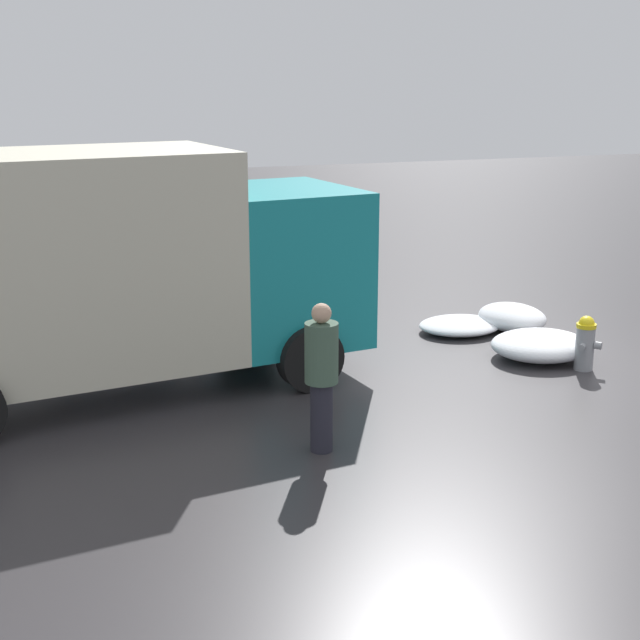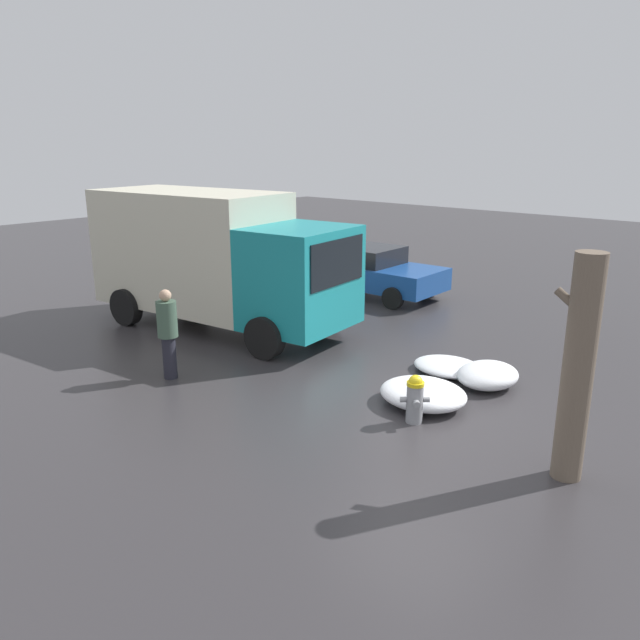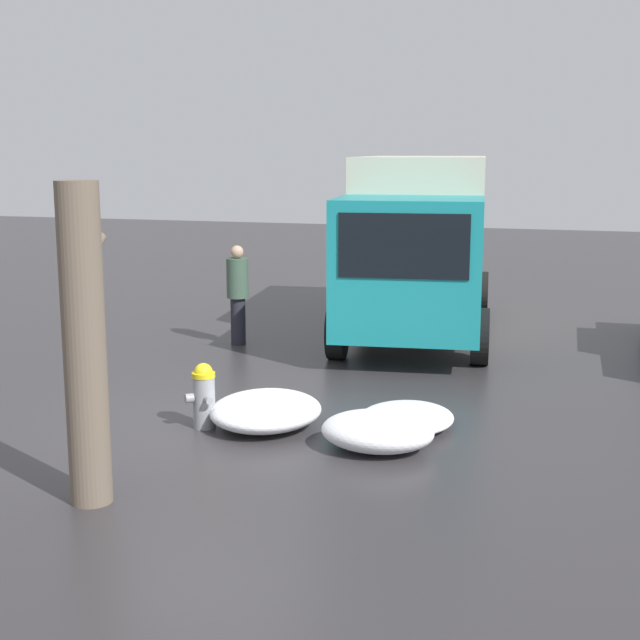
{
  "view_description": "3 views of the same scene",
  "coord_description": "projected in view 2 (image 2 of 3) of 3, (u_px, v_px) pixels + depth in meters",
  "views": [
    {
      "loc": [
        7.76,
        10.25,
        4.13
      ],
      "look_at": [
        3.67,
        -1.09,
        0.81
      ],
      "focal_mm": 50.0,
      "sensor_mm": 36.0,
      "label": 1
    },
    {
      "loc": [
        -4.95,
        7.88,
        4.35
      ],
      "look_at": [
        2.76,
        -0.84,
        1.0
      ],
      "focal_mm": 35.0,
      "sensor_mm": 36.0,
      "label": 2
    },
    {
      "loc": [
        -9.54,
        -4.42,
        3.31
      ],
      "look_at": [
        3.16,
        -0.5,
        0.79
      ],
      "focal_mm": 50.0,
      "sensor_mm": 36.0,
      "label": 3
    }
  ],
  "objects": [
    {
      "name": "delivery_truck",
      "position": [
        215.0,
        256.0,
        14.69
      ],
      "size": [
        6.8,
        3.17,
        3.22
      ],
      "rotation": [
        0.0,
        0.0,
        1.69
      ],
      "color": "teal",
      "rests_on": "ground_plane"
    },
    {
      "name": "snow_pile_by_tree",
      "position": [
        488.0,
        375.0,
        11.45
      ],
      "size": [
        1.06,
        1.29,
        0.42
      ],
      "color": "white",
      "rests_on": "ground_plane"
    },
    {
      "name": "ground_plane",
      "position": [
        414.0,
        422.0,
        10.02
      ],
      "size": [
        60.0,
        60.0,
        0.0
      ],
      "primitive_type": "plane",
      "color": "#333033"
    },
    {
      "name": "snow_pile_curbside",
      "position": [
        423.0,
        394.0,
        10.64
      ],
      "size": [
        1.52,
        1.35,
        0.4
      ],
      "color": "white",
      "rests_on": "ground_plane"
    },
    {
      "name": "fire_hydrant",
      "position": [
        415.0,
        398.0,
        9.91
      ],
      "size": [
        0.41,
        0.4,
        0.8
      ],
      "rotation": [
        0.0,
        0.0,
        2.3
      ],
      "color": "gray",
      "rests_on": "ground_plane"
    },
    {
      "name": "snow_pile_by_hydrant",
      "position": [
        448.0,
        367.0,
        12.15
      ],
      "size": [
        1.39,
        1.15,
        0.23
      ],
      "color": "white",
      "rests_on": "ground_plane"
    },
    {
      "name": "pedestrian",
      "position": [
        168.0,
        330.0,
        11.64
      ],
      "size": [
        0.38,
        0.38,
        1.73
      ],
      "rotation": [
        0.0,
        0.0,
        3.53
      ],
      "color": "#23232D",
      "rests_on": "ground_plane"
    },
    {
      "name": "tree_trunk",
      "position": [
        578.0,
        369.0,
        7.99
      ],
      "size": [
        0.61,
        0.4,
        3.06
      ],
      "color": "#6B5B4C",
      "rests_on": "ground_plane"
    },
    {
      "name": "parked_car",
      "position": [
        366.0,
        269.0,
        18.22
      ],
      "size": [
        4.51,
        2.2,
        1.41
      ],
      "rotation": [
        0.0,
        0.0,
        1.6
      ],
      "color": "#194793",
      "rests_on": "ground_plane"
    }
  ]
}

